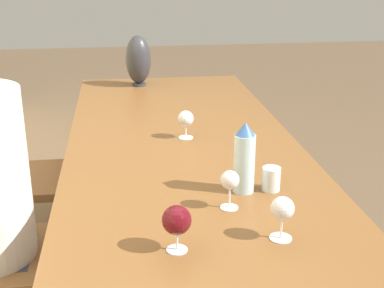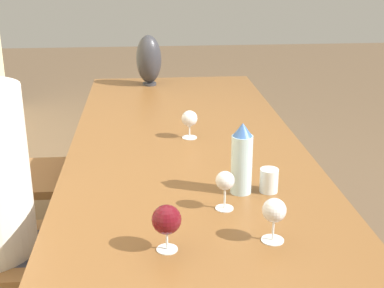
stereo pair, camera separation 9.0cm
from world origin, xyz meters
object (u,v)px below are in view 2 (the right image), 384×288
at_px(wine_glass_0, 167,220).
at_px(wine_glass_2, 274,212).
at_px(vase, 149,60).
at_px(chair_far, 10,164).
at_px(wine_glass_3, 225,182).
at_px(water_tumbler, 269,180).
at_px(wine_glass_1, 189,119).
at_px(water_bottle, 242,159).

height_order(wine_glass_0, wine_glass_2, wine_glass_0).
bearing_deg(vase, chair_far, 137.09).
distance_m(wine_glass_3, chair_far, 1.36).
xyz_separation_m(vase, wine_glass_0, (-1.94, -0.02, -0.07)).
distance_m(water_tumbler, wine_glass_2, 0.34).
relative_size(water_tumbler, vase, 0.27).
distance_m(wine_glass_0, wine_glass_1, 0.95).
relative_size(wine_glass_1, wine_glass_2, 0.95).
relative_size(vase, wine_glass_1, 2.44).
height_order(wine_glass_3, chair_far, chair_far).
bearing_deg(water_bottle, wine_glass_2, -173.89).
bearing_deg(chair_far, water_tumbler, -127.44).
height_order(water_bottle, wine_glass_3, water_bottle).
relative_size(wine_glass_0, chair_far, 0.14).
distance_m(wine_glass_1, wine_glass_2, 0.93).
xyz_separation_m(vase, wine_glass_1, (-1.00, -0.17, -0.07)).
height_order(vase, wine_glass_1, vase).
bearing_deg(wine_glass_0, chair_far, 31.29).
bearing_deg(wine_glass_3, wine_glass_2, -152.63).
bearing_deg(wine_glass_2, chair_far, 41.46).
height_order(wine_glass_2, wine_glass_3, wine_glass_2).
xyz_separation_m(wine_glass_2, wine_glass_3, (0.21, 0.11, 0.00)).
relative_size(water_bottle, wine_glass_0, 1.84).
distance_m(wine_glass_0, wine_glass_2, 0.31).
distance_m(water_tumbler, wine_glass_3, 0.21).
relative_size(water_bottle, wine_glass_3, 1.93).
height_order(water_bottle, wine_glass_1, water_bottle).
relative_size(wine_glass_2, wine_glass_3, 1.01).
xyz_separation_m(wine_glass_0, wine_glass_1, (0.94, -0.14, -0.01)).
relative_size(wine_glass_0, wine_glass_3, 1.05).
bearing_deg(water_bottle, wine_glass_0, 142.70).
xyz_separation_m(wine_glass_0, chair_far, (1.19, 0.72, -0.29)).
bearing_deg(wine_glass_1, wine_glass_2, -169.73).
bearing_deg(wine_glass_0, wine_glass_3, -39.84).
bearing_deg(water_bottle, water_tumbler, -91.55).
height_order(water_tumbler, chair_far, chair_far).
relative_size(vase, wine_glass_3, 2.35).
distance_m(water_bottle, water_tumbler, 0.13).
height_order(vase, wine_glass_0, vase).
distance_m(water_tumbler, chair_far, 1.40).
height_order(vase, wine_glass_3, vase).
distance_m(water_bottle, vase, 1.61).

